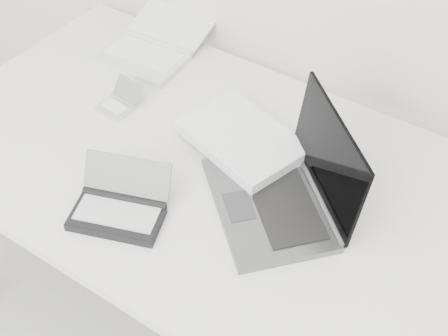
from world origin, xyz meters
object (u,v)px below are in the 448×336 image
Objects in this scene: palmtop_charcoal at (120,207)px; netbook_open_white at (150,49)px; desk at (244,196)px; laptop_large at (265,165)px.

netbook_open_white is at bearing 102.88° from palmtop_charcoal.
palmtop_charcoal reaches higher than desk.
desk is at bearing 33.79° from palmtop_charcoal.
laptop_large is 0.33m from palmtop_charcoal.
laptop_large is at bearing 54.11° from desk.
netbook_open_white is (-0.49, 0.28, 0.06)m from desk.
palmtop_charcoal is (-0.20, -0.27, -0.01)m from laptop_large.
laptop_large is 0.57m from netbook_open_white.
palmtop_charcoal is (-0.17, -0.23, 0.07)m from desk.
laptop_large is 1.64× the size of netbook_open_white.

